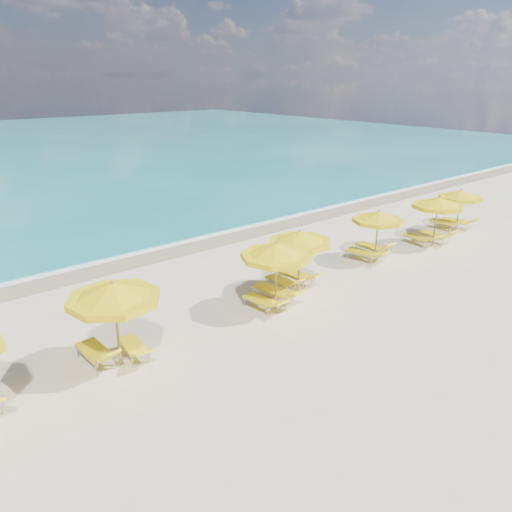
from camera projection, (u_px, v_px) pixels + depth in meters
ground_plane at (282, 297)px, 18.55m from camera, size 120.00×120.00×0.00m
wet_sand_band at (177, 247)px, 23.89m from camera, size 120.00×2.60×0.01m
foam_line at (169, 243)px, 24.46m from camera, size 120.00×1.20×0.03m
whitecap_far at (155, 176)px, 40.68m from camera, size 18.00×0.30×0.05m
umbrella_2 at (113, 294)px, 13.44m from camera, size 3.06×3.06×2.61m
umbrella_3 at (276, 252)px, 16.87m from camera, size 2.58×2.58×2.51m
umbrella_4 at (300, 239)px, 18.48m from camera, size 3.10×3.10×2.42m
umbrella_5 at (378, 217)px, 21.66m from camera, size 2.44×2.44×2.29m
umbrella_6 at (438, 203)px, 23.52m from camera, size 2.45×2.45×2.44m
umbrella_7 at (461, 195)px, 25.86m from camera, size 2.83×2.83×2.24m
lounger_2_left at (96, 356)px, 14.19m from camera, size 0.68×1.87×0.86m
lounger_2_right at (134, 350)px, 14.54m from camera, size 0.76×1.78×0.69m
lounger_3_left at (261, 304)px, 17.50m from camera, size 0.73×1.78×0.63m
lounger_3_right at (274, 295)px, 18.14m from camera, size 0.88×2.12×0.76m
lounger_4_left at (282, 284)px, 19.14m from camera, size 0.64×1.75×0.73m
lounger_4_right at (297, 278)px, 19.67m from camera, size 0.83×1.92×0.71m
lounger_5_left at (363, 256)px, 22.10m from camera, size 0.91×1.98×0.68m
lounger_5_right at (372, 250)px, 22.81m from camera, size 0.69×1.88×0.85m
lounger_6_left at (419, 241)px, 24.17m from camera, size 0.77×1.84×0.73m
lounger_6_right at (435, 238)px, 24.53m from camera, size 0.70×1.84×0.85m
lounger_7_left at (444, 225)px, 26.57m from camera, size 0.70×1.85×0.86m
lounger_7_right at (456, 224)px, 26.86m from camera, size 0.92×1.97×0.74m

